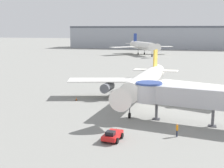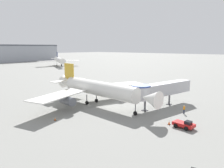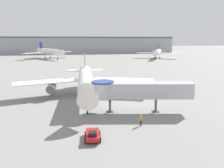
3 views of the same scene
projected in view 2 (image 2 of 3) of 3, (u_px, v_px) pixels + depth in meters
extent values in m
plane|color=gray|center=(108.00, 107.00, 51.09)|extent=(800.00, 800.00, 0.00)
cylinder|color=white|center=(99.00, 89.00, 51.58)|extent=(4.84, 22.68, 3.43)
cone|color=white|center=(150.00, 99.00, 41.54)|extent=(3.66, 3.98, 3.43)
cone|color=white|center=(69.00, 83.00, 60.20)|extent=(3.75, 5.35, 3.43)
cube|color=white|center=(59.00, 95.00, 47.35)|extent=(15.52, 8.53, 0.22)
cube|color=white|center=(116.00, 85.00, 60.10)|extent=(15.55, 10.10, 0.22)
cube|color=gold|center=(69.00, 72.00, 59.50)|extent=(0.50, 4.09, 4.46)
cube|color=white|center=(68.00, 80.00, 60.27)|extent=(10.18, 3.49, 0.18)
cylinder|color=#565960|center=(67.00, 101.00, 47.45)|extent=(2.14, 4.20, 1.89)
cylinder|color=#565960|center=(117.00, 90.00, 58.55)|extent=(2.14, 4.20, 1.89)
cylinder|color=#4C4C51|center=(135.00, 109.00, 44.46)|extent=(0.18, 0.18, 1.97)
cylinder|color=black|center=(135.00, 113.00, 44.63)|extent=(0.32, 0.91, 0.90)
cylinder|color=#4C4C51|center=(87.00, 99.00, 52.90)|extent=(0.22, 0.22, 1.97)
cylinder|color=black|center=(87.00, 103.00, 53.06)|extent=(0.46, 0.92, 0.90)
cylinder|color=#4C4C51|center=(96.00, 97.00, 55.06)|extent=(0.22, 0.22, 1.97)
cylinder|color=black|center=(96.00, 101.00, 55.23)|extent=(0.46, 0.92, 0.90)
cube|color=#B7B7BC|center=(165.00, 89.00, 51.56)|extent=(16.54, 5.69, 2.80)
cylinder|color=#B7B7BC|center=(141.00, 93.00, 46.61)|extent=(3.90, 3.90, 2.80)
cylinder|color=navy|center=(141.00, 86.00, 46.35)|extent=(4.10, 4.10, 0.30)
cylinder|color=#56565B|center=(145.00, 105.00, 47.87)|extent=(0.44, 0.44, 2.74)
cube|color=#333338|center=(145.00, 110.00, 48.09)|extent=(1.10, 1.10, 0.12)
cylinder|color=#56565B|center=(169.00, 99.00, 53.02)|extent=(0.44, 0.44, 2.74)
cube|color=#333338|center=(169.00, 104.00, 53.24)|extent=(1.10, 1.10, 0.12)
cube|color=red|center=(184.00, 124.00, 37.74)|extent=(2.16, 3.75, 0.56)
cube|color=black|center=(188.00, 122.00, 37.07)|extent=(1.18, 1.11, 0.50)
cylinder|color=black|center=(186.00, 129.00, 36.45)|extent=(0.36, 0.77, 0.75)
cylinder|color=black|center=(192.00, 126.00, 37.71)|extent=(0.36, 0.77, 0.75)
cylinder|color=black|center=(176.00, 126.00, 37.86)|extent=(0.36, 0.77, 0.75)
cylinder|color=black|center=(181.00, 123.00, 39.12)|extent=(0.36, 0.77, 0.75)
cube|color=black|center=(55.00, 120.00, 41.61)|extent=(0.42, 0.42, 0.04)
cone|color=orange|center=(55.00, 119.00, 41.56)|extent=(0.29, 0.29, 0.65)
cylinder|color=white|center=(55.00, 118.00, 41.54)|extent=(0.16, 0.16, 0.08)
cube|color=black|center=(169.00, 124.00, 39.47)|extent=(0.49, 0.49, 0.04)
cone|color=orange|center=(169.00, 122.00, 39.41)|extent=(0.34, 0.34, 0.76)
cylinder|color=white|center=(169.00, 122.00, 39.39)|extent=(0.19, 0.19, 0.09)
cube|color=black|center=(128.00, 96.00, 62.87)|extent=(0.35, 0.35, 0.04)
cone|color=orange|center=(128.00, 95.00, 62.82)|extent=(0.24, 0.24, 0.55)
cylinder|color=white|center=(128.00, 94.00, 62.81)|extent=(0.13, 0.13, 0.07)
cylinder|color=#1E2338|center=(184.00, 112.00, 45.77)|extent=(0.13, 0.13, 0.88)
cylinder|color=#1E2338|center=(183.00, 112.00, 45.84)|extent=(0.13, 0.13, 0.88)
cube|color=orange|center=(184.00, 108.00, 45.68)|extent=(0.30, 0.40, 0.70)
sphere|color=tan|center=(184.00, 106.00, 45.60)|extent=(0.24, 0.24, 0.24)
cylinder|color=white|center=(60.00, 60.00, 157.06)|extent=(13.40, 21.13, 3.62)
cone|color=white|center=(63.00, 61.00, 143.82)|extent=(5.05, 5.20, 3.62)
cone|color=white|center=(57.00, 59.00, 168.30)|extent=(5.72, 6.48, 3.62)
cube|color=white|center=(47.00, 61.00, 156.61)|extent=(13.88, 7.17, 0.22)
cube|color=white|center=(71.00, 61.00, 162.66)|extent=(12.83, 12.97, 0.22)
cube|color=#141E4C|center=(57.00, 55.00, 167.50)|extent=(2.11, 3.72, 4.70)
cube|color=white|center=(57.00, 58.00, 168.44)|extent=(9.29, 6.71, 0.18)
cylinder|color=#4C4C51|center=(62.00, 65.00, 147.64)|extent=(0.18, 0.18, 2.08)
cylinder|color=black|center=(62.00, 67.00, 147.81)|extent=(0.74, 1.09, 1.10)
cylinder|color=#4C4C51|center=(57.00, 64.00, 159.47)|extent=(0.22, 0.22, 2.08)
cylinder|color=black|center=(57.00, 65.00, 159.65)|extent=(0.87, 1.16, 1.10)
cylinder|color=#4C4C51|center=(61.00, 64.00, 160.64)|extent=(0.22, 0.22, 2.08)
cylinder|color=black|center=(61.00, 65.00, 160.81)|extent=(0.87, 1.16, 1.10)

